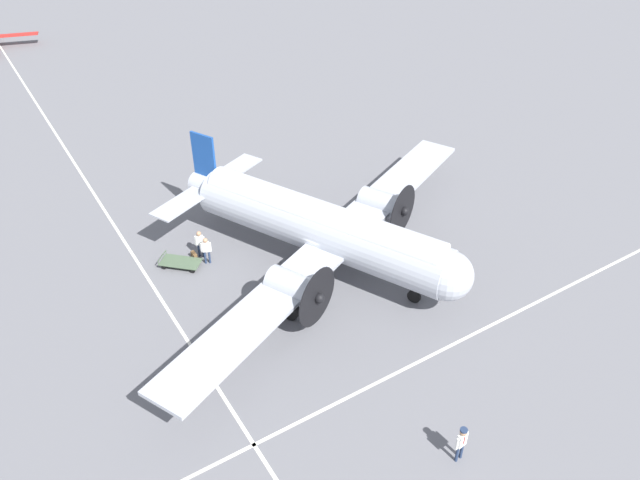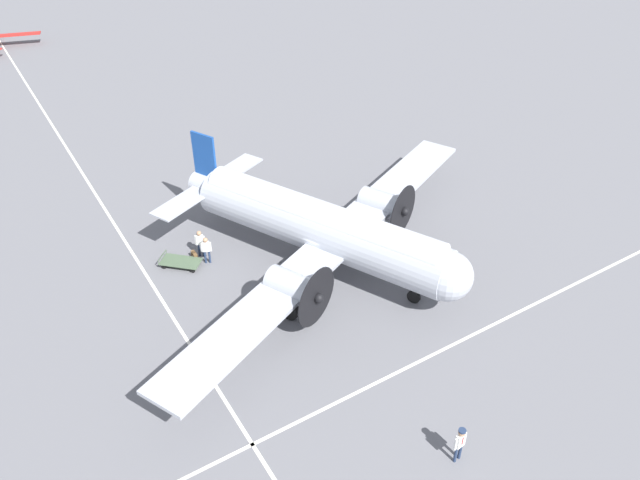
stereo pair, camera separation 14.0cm
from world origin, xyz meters
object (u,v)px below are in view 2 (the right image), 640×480
(baggage_cart, at_px, (181,262))
(ramp_agent, at_px, (200,241))
(suitcase_near_door, at_px, (194,256))
(passenger_boarding, at_px, (206,248))
(crew_foreground, at_px, (460,441))
(airliner_main, at_px, (327,229))

(baggage_cart, bearing_deg, ramp_agent, 54.48)
(ramp_agent, height_order, suitcase_near_door, ramp_agent)
(passenger_boarding, bearing_deg, ramp_agent, 117.97)
(crew_foreground, bearing_deg, passenger_boarding, -84.97)
(airliner_main, relative_size, suitcase_near_door, 46.89)
(ramp_agent, bearing_deg, suitcase_near_door, -135.78)
(airliner_main, distance_m, suitcase_near_door, 7.72)
(crew_foreground, xyz_separation_m, suitcase_near_door, (-17.39, -3.64, -0.89))
(suitcase_near_door, bearing_deg, airliner_main, 52.10)
(airliner_main, bearing_deg, ramp_agent, -155.72)
(ramp_agent, height_order, baggage_cart, ramp_agent)
(baggage_cart, bearing_deg, airliner_main, 10.96)
(passenger_boarding, height_order, baggage_cart, passenger_boarding)
(crew_foreground, distance_m, baggage_cart, 17.80)
(airliner_main, relative_size, ramp_agent, 14.61)
(crew_foreground, bearing_deg, ramp_agent, -85.28)
(suitcase_near_door, bearing_deg, crew_foreground, 11.82)
(passenger_boarding, height_order, suitcase_near_door, passenger_boarding)
(airliner_main, height_order, ramp_agent, airliner_main)
(airliner_main, xyz_separation_m, ramp_agent, (-4.58, -5.36, -1.51))
(crew_foreground, height_order, ramp_agent, crew_foreground)
(passenger_boarding, bearing_deg, airliner_main, -11.15)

